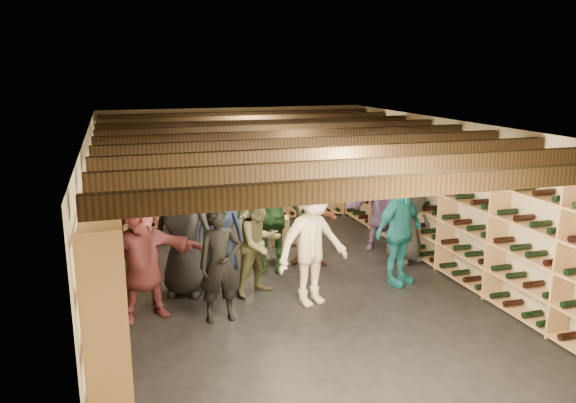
# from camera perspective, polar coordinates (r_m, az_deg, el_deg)

# --- Properties ---
(ground) EXTENTS (8.00, 8.00, 0.00)m
(ground) POSITION_cam_1_polar(r_m,az_deg,el_deg) (8.53, 0.53, -8.62)
(ground) COLOR black
(ground) RESTS_ON ground
(walls) EXTENTS (5.52, 8.02, 2.40)m
(walls) POSITION_cam_1_polar(r_m,az_deg,el_deg) (8.15, 0.55, -0.78)
(walls) COLOR beige
(walls) RESTS_ON ground
(ceiling) EXTENTS (5.50, 8.00, 0.01)m
(ceiling) POSITION_cam_1_polar(r_m,az_deg,el_deg) (7.94, 0.57, 7.64)
(ceiling) COLOR beige
(ceiling) RESTS_ON walls
(ceiling_joists) EXTENTS (5.40, 7.12, 0.18)m
(ceiling_joists) POSITION_cam_1_polar(r_m,az_deg,el_deg) (7.96, 0.57, 6.63)
(ceiling_joists) COLOR black
(ceiling_joists) RESTS_ON ground
(wine_rack_left) EXTENTS (0.32, 7.50, 2.15)m
(wine_rack_left) POSITION_cam_1_polar(r_m,az_deg,el_deg) (7.82, -17.71, -3.01)
(wine_rack_left) COLOR #AB7F53
(wine_rack_left) RESTS_ON ground
(wine_rack_right) EXTENTS (0.32, 7.50, 2.15)m
(wine_rack_right) POSITION_cam_1_polar(r_m,az_deg,el_deg) (9.28, 15.85, -0.34)
(wine_rack_right) COLOR #AB7F53
(wine_rack_right) RESTS_ON ground
(wine_rack_back) EXTENTS (4.70, 0.30, 2.15)m
(wine_rack_back) POSITION_cam_1_polar(r_m,az_deg,el_deg) (11.80, -5.15, 3.00)
(wine_rack_back) COLOR #AB7F53
(wine_rack_back) RESTS_ON ground
(crate_stack_left) EXTENTS (0.52, 0.36, 0.68)m
(crate_stack_left) POSITION_cam_1_polar(r_m,az_deg,el_deg) (10.64, -9.28, -2.36)
(crate_stack_left) COLOR #A78458
(crate_stack_left) RESTS_ON ground
(crate_stack_right) EXTENTS (0.55, 0.42, 0.51)m
(crate_stack_right) POSITION_cam_1_polar(r_m,az_deg,el_deg) (10.42, -1.27, -3.00)
(crate_stack_right) COLOR #A78458
(crate_stack_right) RESTS_ON ground
(crate_loose) EXTENTS (0.53, 0.37, 0.17)m
(crate_loose) POSITION_cam_1_polar(r_m,az_deg,el_deg) (10.59, -0.13, -3.68)
(crate_loose) COLOR #A78458
(crate_loose) RESTS_ON ground
(person_0) EXTENTS (1.03, 0.85, 1.81)m
(person_0) POSITION_cam_1_polar(r_m,az_deg,el_deg) (8.12, -10.56, -3.24)
(person_0) COLOR black
(person_0) RESTS_ON ground
(person_1) EXTENTS (0.58, 0.40, 1.52)m
(person_1) POSITION_cam_1_polar(r_m,az_deg,el_deg) (7.25, -6.94, -6.35)
(person_1) COLOR black
(person_1) RESTS_ON ground
(person_2) EXTENTS (0.90, 0.82, 1.51)m
(person_2) POSITION_cam_1_polar(r_m,az_deg,el_deg) (8.04, -2.91, -4.29)
(person_2) COLOR brown
(person_2) RESTS_ON ground
(person_3) EXTENTS (1.29, 0.97, 1.77)m
(person_3) POSITION_cam_1_polar(r_m,az_deg,el_deg) (7.66, 2.53, -4.19)
(person_3) COLOR beige
(person_3) RESTS_ON ground
(person_4) EXTENTS (1.05, 0.74, 1.65)m
(person_4) POSITION_cam_1_polar(r_m,az_deg,el_deg) (8.55, 11.23, -2.96)
(person_4) COLOR #1B737E
(person_4) RESTS_ON ground
(person_5) EXTENTS (1.62, 0.76, 1.68)m
(person_5) POSITION_cam_1_polar(r_m,az_deg,el_deg) (7.48, -14.58, -5.45)
(person_5) COLOR brown
(person_5) RESTS_ON ground
(person_6) EXTENTS (0.78, 0.56, 1.49)m
(person_6) POSITION_cam_1_polar(r_m,az_deg,el_deg) (8.77, -6.92, -2.95)
(person_6) COLOR navy
(person_6) RESTS_ON ground
(person_7) EXTENTS (0.64, 0.52, 1.53)m
(person_7) POSITION_cam_1_polar(r_m,az_deg,el_deg) (9.22, -5.15, -1.97)
(person_7) COLOR gray
(person_7) RESTS_ON ground
(person_8) EXTENTS (0.92, 0.82, 1.56)m
(person_8) POSITION_cam_1_polar(r_m,az_deg,el_deg) (9.19, 2.67, -1.87)
(person_8) COLOR #3F1E15
(person_8) RESTS_ON ground
(person_9) EXTENTS (1.23, 0.82, 1.77)m
(person_9) POSITION_cam_1_polar(r_m,az_deg,el_deg) (9.46, -1.38, -0.75)
(person_9) COLOR #A2A095
(person_9) RESTS_ON ground
(person_10) EXTENTS (1.12, 0.72, 1.77)m
(person_10) POSITION_cam_1_polar(r_m,az_deg,el_deg) (8.93, -1.86, -1.59)
(person_10) COLOR #224823
(person_10) RESTS_ON ground
(person_11) EXTENTS (1.49, 0.80, 1.53)m
(person_11) POSITION_cam_1_polar(r_m,az_deg,el_deg) (10.21, 9.57, -0.57)
(person_11) COLOR #86679B
(person_11) RESTS_ON ground
(person_12) EXTENTS (0.97, 0.77, 1.73)m
(person_12) POSITION_cam_1_polar(r_m,az_deg,el_deg) (9.59, 12.02, -0.97)
(person_12) COLOR #35363A
(person_12) RESTS_ON ground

